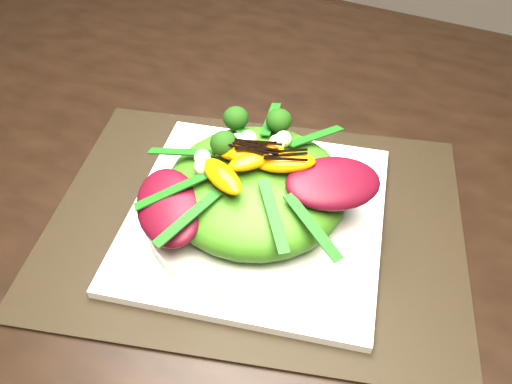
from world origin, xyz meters
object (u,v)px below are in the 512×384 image
at_px(lettuce_mound, 256,188).
at_px(orange_segment, 243,150).
at_px(salad_bowl, 256,207).
at_px(dining_table, 203,156).
at_px(plate_base, 256,216).
at_px(placemat, 256,220).

relative_size(lettuce_mound, orange_segment, 3.22).
bearing_deg(orange_segment, salad_bowl, -22.33).
bearing_deg(lettuce_mound, salad_bowl, 0.00).
distance_m(salad_bowl, orange_segment, 0.07).
xyz_separation_m(salad_bowl, orange_segment, (-0.02, 0.01, 0.07)).
relative_size(dining_table, salad_bowl, 6.69).
xyz_separation_m(plate_base, lettuce_mound, (0.00, 0.00, 0.04)).
xyz_separation_m(lettuce_mound, orange_segment, (-0.02, 0.01, 0.04)).
bearing_deg(placemat, orange_segment, 157.67).
bearing_deg(orange_segment, lettuce_mound, -22.33).
relative_size(placemat, orange_segment, 7.58).
bearing_deg(salad_bowl, lettuce_mound, 180.00).
xyz_separation_m(salad_bowl, lettuce_mound, (-0.00, 0.00, 0.03)).
relative_size(placemat, lettuce_mound, 2.36).
height_order(dining_table, salad_bowl, dining_table).
relative_size(dining_table, plate_base, 5.83).
distance_m(placemat, salad_bowl, 0.02).
relative_size(placemat, plate_base, 1.65).
distance_m(placemat, plate_base, 0.01).
distance_m(placemat, orange_segment, 0.09).
bearing_deg(plate_base, placemat, 45.00).
height_order(lettuce_mound, orange_segment, orange_segment).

